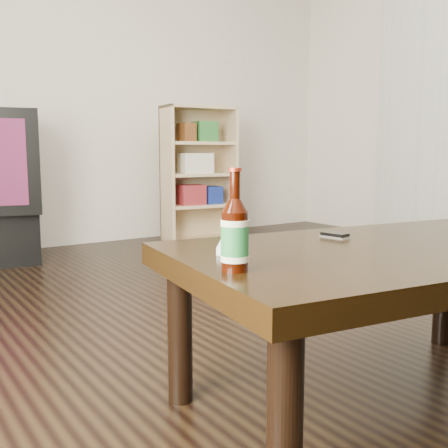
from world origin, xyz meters
TOP-DOWN VIEW (x-y plane):
  - floor at (0.00, 0.00)m, footprint 5.00×6.00m
  - wall_back at (0.00, 3.01)m, footprint 5.00×0.02m
  - bookshelf at (0.82, 2.59)m, footprint 0.65×0.35m
  - coffee_table at (-0.28, -0.29)m, footprint 1.40×0.94m
  - beer_bottle at (-0.86, -0.29)m, footprint 0.09×0.09m
  - phone at (-0.31, -0.08)m, footprint 0.06×0.09m
  - remote at (-0.72, -0.06)m, footprint 0.15×0.17m

SIDE VIEW (x-z plane):
  - floor at x=0.00m, z-range -0.01..0.00m
  - coffee_table at x=-0.28m, z-range 0.18..0.67m
  - phone at x=-0.31m, z-range 0.49..0.50m
  - remote at x=-0.72m, z-range 0.49..0.51m
  - beer_bottle at x=-0.86m, z-range 0.45..0.69m
  - bookshelf at x=0.82m, z-range 0.02..1.17m
  - wall_back at x=0.00m, z-range 0.00..2.70m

